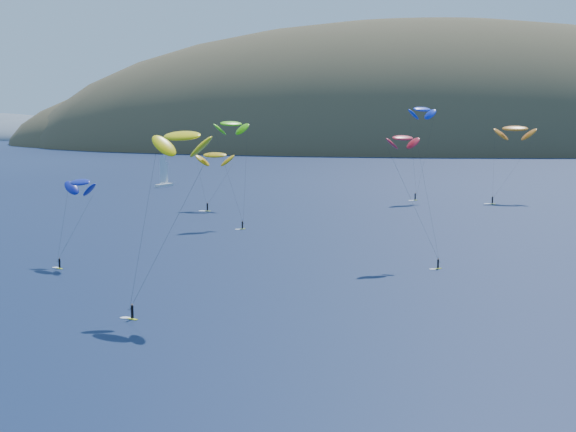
# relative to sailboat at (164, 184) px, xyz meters

# --- Properties ---
(island) EXTENTS (730.00, 300.00, 210.00)m
(island) POSITION_rel_sailboat_xyz_m (112.68, 340.64, -11.70)
(island) COLOR #3D3526
(island) RESTS_ON ground
(sailboat) EXTENTS (9.90, 8.83, 11.82)m
(sailboat) POSITION_rel_sailboat_xyz_m (0.00, 0.00, 0.00)
(sailboat) COLOR silver
(sailboat) RESTS_ON ground
(kitesurfer_1) EXTENTS (9.81, 8.85, 16.70)m
(kitesurfer_1) POSITION_rel_sailboat_xyz_m (31.89, -59.92, 13.05)
(kitesurfer_1) COLOR #DCF01A
(kitesurfer_1) RESTS_ON ground
(kitesurfer_2) EXTENTS (10.04, 11.70, 24.51)m
(kitesurfer_2) POSITION_rel_sailboat_xyz_m (52.25, -165.24, 21.07)
(kitesurfer_2) COLOR #DCF01A
(kitesurfer_2) RESTS_ON ground
(kitesurfer_3) EXTENTS (9.16, 13.40, 24.85)m
(kitesurfer_3) POSITION_rel_sailboat_xyz_m (42.10, -87.33, 21.55)
(kitesurfer_3) COLOR #DCF01A
(kitesurfer_3) RESTS_ON ground
(kitesurfer_4) EXTENTS (10.06, 9.71, 28.67)m
(kitesurfer_4) POSITION_rel_sailboat_xyz_m (85.77, -29.54, 24.97)
(kitesurfer_4) COLOR #DCF01A
(kitesurfer_4) RESTS_ON ground
(kitesurfer_9) EXTENTS (9.93, 10.20, 22.51)m
(kitesurfer_9) POSITION_rel_sailboat_xyz_m (80.14, -128.52, 19.76)
(kitesurfer_9) COLOR #DCF01A
(kitesurfer_9) RESTS_ON ground
(kitesurfer_10) EXTENTS (7.86, 10.30, 15.49)m
(kitesurfer_10) POSITION_rel_sailboat_xyz_m (26.87, -137.21, 12.49)
(kitesurfer_10) COLOR #DCF01A
(kitesurfer_10) RESTS_ON ground
(kitesurfer_11) EXTENTS (13.50, 14.38, 23.64)m
(kitesurfer_11) POSITION_rel_sailboat_xyz_m (112.10, -28.32, 19.54)
(kitesurfer_11) COLOR #DCF01A
(kitesurfer_11) RESTS_ON ground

